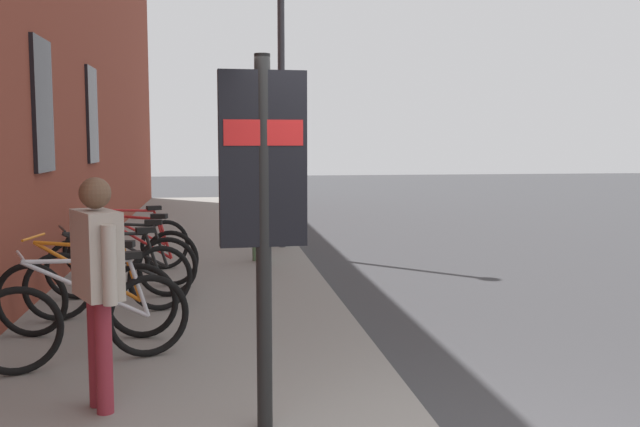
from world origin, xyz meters
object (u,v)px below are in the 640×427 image
at_px(bicycle_nearest_sign, 86,319).
at_px(pedestrian_by_facade, 98,269).
at_px(bicycle_leaning_wall, 87,297).
at_px(transit_info_sign, 263,183).
at_px(bicycle_mid_rack, 112,280).
at_px(pedestrian_crossing_street, 261,193).
at_px(bicycle_by_door, 129,245).
at_px(bicycle_far_end, 123,266).
at_px(bicycle_under_window, 133,255).
at_px(street_lamp, 281,58).

distance_m(bicycle_nearest_sign, pedestrian_by_facade, 1.22).
xyz_separation_m(bicycle_leaning_wall, transit_info_sign, (-2.41, -1.52, 1.21)).
bearing_deg(bicycle_mid_rack, bicycle_nearest_sign, -178.96).
xyz_separation_m(transit_info_sign, pedestrian_crossing_street, (6.49, -0.38, -0.54)).
relative_size(bicycle_mid_rack, bicycle_by_door, 1.01).
bearing_deg(transit_info_sign, pedestrian_crossing_street, -3.32).
bearing_deg(pedestrian_crossing_street, bicycle_far_end, 143.06).
xyz_separation_m(bicycle_leaning_wall, pedestrian_crossing_street, (4.08, -1.90, 0.67)).
bearing_deg(bicycle_mid_rack, pedestrian_by_facade, -173.77).
distance_m(bicycle_mid_rack, bicycle_far_end, 0.86).
distance_m(bicycle_nearest_sign, transit_info_sign, 2.39).
xyz_separation_m(bicycle_leaning_wall, bicycle_far_end, (1.72, -0.12, 0.00)).
distance_m(bicycle_leaning_wall, bicycle_under_window, 2.48).
bearing_deg(bicycle_by_door, bicycle_under_window, -170.62).
bearing_deg(street_lamp, pedestrian_by_facade, 165.35).
relative_size(bicycle_leaning_wall, bicycle_far_end, 0.99).
bearing_deg(bicycle_mid_rack, pedestrian_crossing_street, -28.90).
bearing_deg(bicycle_under_window, pedestrian_by_facade, -176.51).
relative_size(transit_info_sign, pedestrian_crossing_street, 1.39).
distance_m(bicycle_by_door, pedestrian_crossing_street, 2.13).
bearing_deg(transit_info_sign, street_lamp, -6.01).
height_order(bicycle_nearest_sign, bicycle_under_window, same).
height_order(bicycle_leaning_wall, street_lamp, street_lamp).
relative_size(bicycle_leaning_wall, pedestrian_by_facade, 1.08).
bearing_deg(bicycle_leaning_wall, bicycle_mid_rack, -7.77).
height_order(bicycle_leaning_wall, pedestrian_by_facade, pedestrian_by_facade).
distance_m(bicycle_nearest_sign, street_lamp, 7.33).
height_order(bicycle_far_end, bicycle_by_door, same).
relative_size(bicycle_nearest_sign, pedestrian_crossing_street, 0.97).
bearing_deg(pedestrian_crossing_street, pedestrian_by_facade, 166.10).
relative_size(bicycle_mid_rack, pedestrian_crossing_street, 0.98).
bearing_deg(bicycle_under_window, bicycle_by_door, 9.38).
height_order(pedestrian_by_facade, street_lamp, street_lamp).
bearing_deg(pedestrian_by_facade, street_lamp, -14.65).
xyz_separation_m(bicycle_leaning_wall, bicycle_under_window, (2.48, -0.15, 0.00)).
bearing_deg(transit_info_sign, bicycle_by_door, 14.70).
distance_m(bicycle_under_window, pedestrian_crossing_street, 2.46).
height_order(transit_info_sign, street_lamp, street_lamp).
distance_m(bicycle_far_end, pedestrian_by_facade, 3.68).
relative_size(bicycle_by_door, transit_info_sign, 0.70).
relative_size(bicycle_mid_rack, pedestrian_by_facade, 1.05).
distance_m(transit_info_sign, street_lamp, 8.12).
distance_m(bicycle_mid_rack, street_lamp, 5.90).
bearing_deg(transit_info_sign, bicycle_leaning_wall, 32.30).
relative_size(bicycle_nearest_sign, bicycle_under_window, 0.98).
bearing_deg(bicycle_far_end, bicycle_under_window, -2.28).
distance_m(bicycle_nearest_sign, bicycle_leaning_wall, 0.89).
bearing_deg(bicycle_far_end, bicycle_leaning_wall, 176.02).
distance_m(bicycle_mid_rack, pedestrian_by_facade, 2.84).
xyz_separation_m(bicycle_nearest_sign, pedestrian_crossing_street, (4.96, -1.75, 0.67)).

